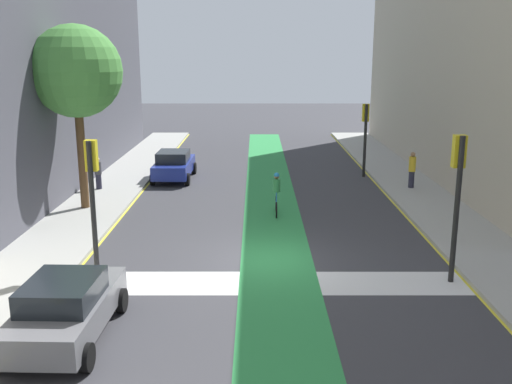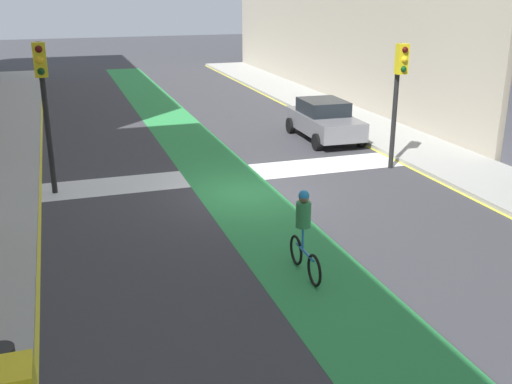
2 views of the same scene
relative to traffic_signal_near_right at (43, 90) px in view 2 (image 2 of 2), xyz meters
The scene contains 10 objects.
ground_plane 6.58m from the traffic_signal_near_right, 162.38° to the left, with size 120.00×120.00×0.00m, color #38383D.
bike_lane_paint 6.28m from the traffic_signal_near_right, 161.24° to the left, with size 2.40×60.00×0.01m, color #2D8C47.
crosswalk_band 6.34m from the traffic_signal_near_right, behind, with size 12.00×1.80×0.01m, color silver.
sidewalk_left 13.50m from the traffic_signal_near_right, behind, with size 3.00×60.00×0.15m, color #9E9E99.
curb_stripe_left 12.07m from the traffic_signal_near_right, behind, with size 0.16×60.00×0.01m, color yellow.
curb_stripe_right 3.58m from the traffic_signal_near_right, 75.24° to the left, with size 0.16×60.00×0.01m, color yellow.
traffic_signal_near_right is the anchor object (origin of this frame).
traffic_signal_near_left 10.92m from the traffic_signal_near_right, behind, with size 0.35×0.52×4.14m.
car_grey_left_near 11.25m from the traffic_signal_near_right, 160.54° to the right, with size 2.12×4.25×1.57m.
cyclist_in_lane 8.98m from the traffic_signal_near_right, 125.03° to the left, with size 0.32×1.73×1.86m.
Camera 2 is at (5.20, 16.26, 5.88)m, focal length 42.43 mm.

